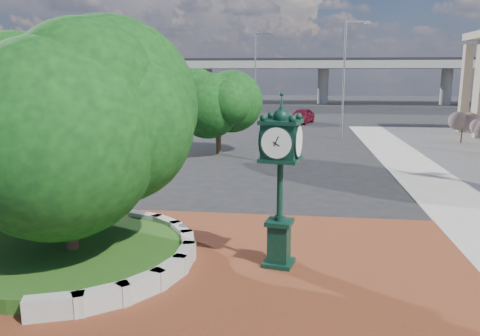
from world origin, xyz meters
name	(u,v)px	position (x,y,z in m)	size (l,w,h in m)	color
ground	(251,271)	(0.00, 0.00, 0.00)	(200.00, 200.00, 0.00)	black
plaza	(247,287)	(0.00, -1.00, 0.02)	(12.00, 12.00, 0.04)	brown
planter_wall	(152,257)	(-2.71, 0.00, 0.27)	(2.96, 6.77, 0.54)	#9E9B93
grass_bed	(73,255)	(-5.00, 0.00, 0.20)	(6.10, 6.10, 0.40)	#184313
overpass	(293,65)	(-0.22, 70.00, 6.54)	(90.00, 12.00, 7.50)	#9E9B93
tree_planter	(63,129)	(-5.00, 0.00, 3.72)	(5.20, 5.20, 6.33)	#38281C
tree_street	(218,104)	(-4.00, 18.00, 3.24)	(4.40, 4.40, 5.45)	#38281C
post_clock	(280,175)	(0.72, 0.44, 2.55)	(1.11, 1.11, 4.64)	black
parked_car	(302,116)	(1.41, 37.72, 0.78)	(1.83, 4.55, 1.55)	#5A0C1C
street_lamp_near	(347,71)	(4.74, 26.19, 5.31)	(2.02, 0.56, 9.06)	slate
street_lamp_far	(257,69)	(-3.85, 43.81, 5.64)	(2.16, 0.51, 9.63)	slate
shrub_far	(463,122)	(13.22, 24.86, 1.59)	(1.20, 1.20, 2.20)	#38281C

